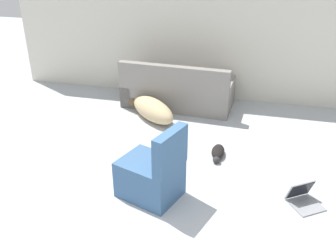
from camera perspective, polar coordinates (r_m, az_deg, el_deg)
ground_plane at (r=4.02m, az=-3.31°, el=-16.37°), size 20.00×20.00×0.00m
wall_back at (r=6.93m, az=6.16°, el=14.29°), size 7.46×0.06×2.52m
couch at (r=6.73m, az=1.49°, el=5.18°), size 1.97×0.98×0.85m
dog at (r=6.28m, az=-2.59°, el=2.63°), size 1.22×1.10×0.36m
cat at (r=5.28m, az=7.60°, el=-4.00°), size 0.19×0.54×0.12m
laptop_open at (r=4.64m, az=19.91°, el=-10.12°), size 0.47×0.47×0.25m
side_chair at (r=4.35m, az=-2.35°, el=-7.38°), size 0.82×0.73×0.93m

